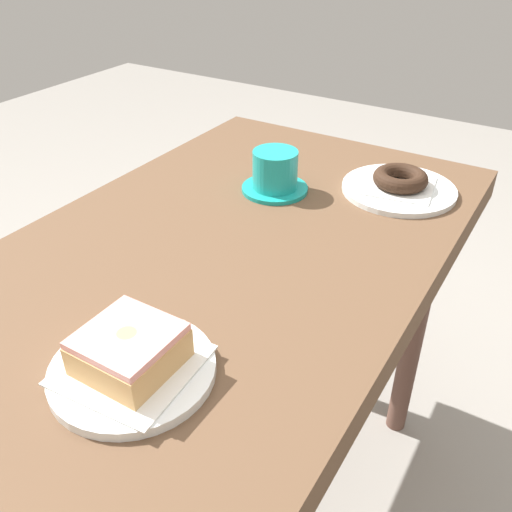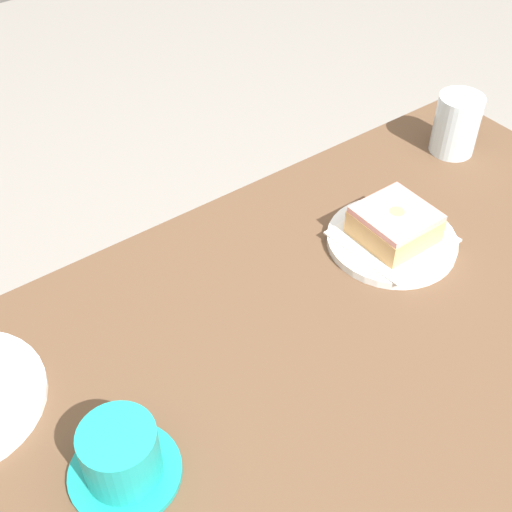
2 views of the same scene
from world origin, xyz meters
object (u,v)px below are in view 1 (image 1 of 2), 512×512
at_px(plate_chocolate_ring, 399,189).
at_px(coffee_cup, 275,173).
at_px(donut_chocolate_ring, 400,178).
at_px(plate_glazed_square, 133,370).
at_px(donut_glazed_square, 129,349).

distance_m(plate_chocolate_ring, coffee_cup, 0.23).
distance_m(plate_chocolate_ring, donut_chocolate_ring, 0.02).
bearing_deg(plate_glazed_square, coffee_cup, -168.96).
relative_size(plate_chocolate_ring, plate_glazed_square, 1.10).
distance_m(donut_glazed_square, coffee_cup, 0.51).
bearing_deg(donut_glazed_square, coffee_cup, -168.96).
height_order(plate_chocolate_ring, coffee_cup, coffee_cup).
xyz_separation_m(donut_chocolate_ring, donut_glazed_square, (0.61, -0.10, 0.01)).
height_order(plate_chocolate_ring, plate_glazed_square, plate_glazed_square).
bearing_deg(coffee_cup, donut_glazed_square, 11.04).
xyz_separation_m(plate_glazed_square, donut_glazed_square, (0.00, 0.00, 0.03)).
xyz_separation_m(plate_glazed_square, coffee_cup, (-0.50, -0.10, 0.03)).
distance_m(donut_chocolate_ring, plate_glazed_square, 0.62).
xyz_separation_m(plate_chocolate_ring, coffee_cup, (0.12, -0.20, 0.03)).
bearing_deg(donut_chocolate_ring, coffee_cup, -59.60).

